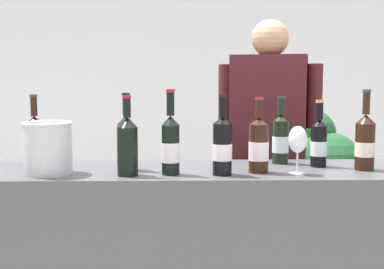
{
  "coord_description": "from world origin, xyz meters",
  "views": [
    {
      "loc": [
        -0.19,
        -2.16,
        1.38
      ],
      "look_at": [
        -0.14,
        0.0,
        1.15
      ],
      "focal_mm": 47.53,
      "sensor_mm": 36.0,
      "label": 1
    }
  ],
  "objects": [
    {
      "name": "ice_bucket",
      "position": [
        -0.73,
        -0.11,
        1.1
      ],
      "size": [
        0.2,
        0.2,
        0.21
      ],
      "color": "silver",
      "rests_on": "counter"
    },
    {
      "name": "wine_bottle_6",
      "position": [
        -0.23,
        -0.13,
        1.12
      ],
      "size": [
        0.07,
        0.07,
        0.35
      ],
      "color": "black",
      "rests_on": "counter"
    },
    {
      "name": "potted_shrub",
      "position": [
        0.72,
        1.13,
        0.76
      ],
      "size": [
        0.56,
        0.56,
        1.19
      ],
      "color": "brown",
      "rests_on": "ground_plane"
    },
    {
      "name": "wine_bottle_7",
      "position": [
        0.42,
        0.05,
        1.1
      ],
      "size": [
        0.07,
        0.07,
        0.3
      ],
      "color": "black",
      "rests_on": "counter"
    },
    {
      "name": "person_server",
      "position": [
        0.28,
        0.53,
        0.83
      ],
      "size": [
        0.53,
        0.33,
        1.69
      ],
      "color": "black",
      "rests_on": "ground_plane"
    },
    {
      "name": "wine_bottle_2",
      "position": [
        -0.84,
        0.09,
        1.11
      ],
      "size": [
        0.08,
        0.08,
        0.32
      ],
      "color": "black",
      "rests_on": "counter"
    },
    {
      "name": "wine_bottle_4",
      "position": [
        -0.41,
        -0.15,
        1.12
      ],
      "size": [
        0.08,
        0.08,
        0.32
      ],
      "color": "black",
      "rests_on": "counter"
    },
    {
      "name": "wall_back",
      "position": [
        0.0,
        2.6,
        1.4
      ],
      "size": [
        8.0,
        0.1,
        2.8
      ],
      "primitive_type": "cube",
      "color": "white",
      "rests_on": "ground_plane"
    },
    {
      "name": "wine_bottle_3",
      "position": [
        -0.42,
        -0.01,
        1.11
      ],
      "size": [
        0.08,
        0.08,
        0.33
      ],
      "color": "black",
      "rests_on": "counter"
    },
    {
      "name": "wine_bottle_8",
      "position": [
        0.27,
        0.14,
        1.11
      ],
      "size": [
        0.08,
        0.08,
        0.31
      ],
      "color": "black",
      "rests_on": "counter"
    },
    {
      "name": "wine_bottle_0",
      "position": [
        0.59,
        -0.04,
        1.12
      ],
      "size": [
        0.08,
        0.08,
        0.34
      ],
      "color": "black",
      "rests_on": "counter"
    },
    {
      "name": "wine_glass",
      "position": [
        0.28,
        -0.13,
        1.13
      ],
      "size": [
        0.08,
        0.08,
        0.2
      ],
      "color": "silver",
      "rests_on": "counter"
    },
    {
      "name": "wine_bottle_1",
      "position": [
        -0.02,
        -0.14,
        1.11
      ],
      "size": [
        0.08,
        0.08,
        0.33
      ],
      "color": "black",
      "rests_on": "counter"
    },
    {
      "name": "wine_bottle_5",
      "position": [
        0.13,
        -0.09,
        1.11
      ],
      "size": [
        0.08,
        0.08,
        0.31
      ],
      "color": "black",
      "rests_on": "counter"
    }
  ]
}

